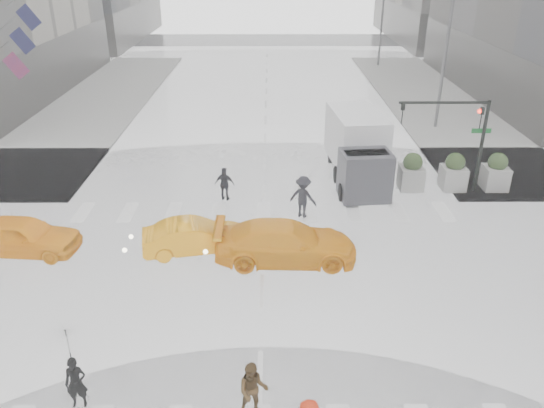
{
  "coord_description": "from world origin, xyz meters",
  "views": [
    {
      "loc": [
        0.28,
        -14.98,
        10.55
      ],
      "look_at": [
        0.36,
        2.0,
        2.33
      ],
      "focal_mm": 35.0,
      "sensor_mm": 36.0,
      "label": 1
    }
  ],
  "objects_px": {
    "pedestrian_brown": "(253,390)",
    "box_truck": "(358,147)",
    "traffic_signal_pole": "(463,128)",
    "taxi_front": "(23,236)",
    "taxi_mid": "(194,237)"
  },
  "relations": [
    {
      "from": "pedestrian_brown",
      "to": "box_truck",
      "type": "bearing_deg",
      "value": 70.56
    },
    {
      "from": "traffic_signal_pole",
      "to": "pedestrian_brown",
      "type": "height_order",
      "value": "traffic_signal_pole"
    },
    {
      "from": "pedestrian_brown",
      "to": "box_truck",
      "type": "height_order",
      "value": "box_truck"
    },
    {
      "from": "taxi_front",
      "to": "box_truck",
      "type": "bearing_deg",
      "value": -57.95
    },
    {
      "from": "traffic_signal_pole",
      "to": "taxi_mid",
      "type": "bearing_deg",
      "value": -155.3
    },
    {
      "from": "taxi_mid",
      "to": "taxi_front",
      "type": "bearing_deg",
      "value": 78.41
    },
    {
      "from": "pedestrian_brown",
      "to": "taxi_front",
      "type": "relative_size",
      "value": 0.37
    },
    {
      "from": "traffic_signal_pole",
      "to": "taxi_mid",
      "type": "distance_m",
      "value": 13.05
    },
    {
      "from": "traffic_signal_pole",
      "to": "taxi_mid",
      "type": "height_order",
      "value": "traffic_signal_pole"
    },
    {
      "from": "traffic_signal_pole",
      "to": "taxi_front",
      "type": "height_order",
      "value": "traffic_signal_pole"
    },
    {
      "from": "taxi_mid",
      "to": "box_truck",
      "type": "xyz_separation_m",
      "value": [
        7.24,
        6.91,
        1.11
      ]
    },
    {
      "from": "pedestrian_brown",
      "to": "box_truck",
      "type": "distance_m",
      "value": 15.64
    },
    {
      "from": "taxi_front",
      "to": "box_truck",
      "type": "xyz_separation_m",
      "value": [
        13.73,
        6.96,
        1.02
      ]
    },
    {
      "from": "traffic_signal_pole",
      "to": "taxi_front",
      "type": "xyz_separation_m",
      "value": [
        -18.11,
        -5.4,
        -2.49
      ]
    },
    {
      "from": "box_truck",
      "to": "taxi_mid",
      "type": "bearing_deg",
      "value": -142.07
    }
  ]
}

